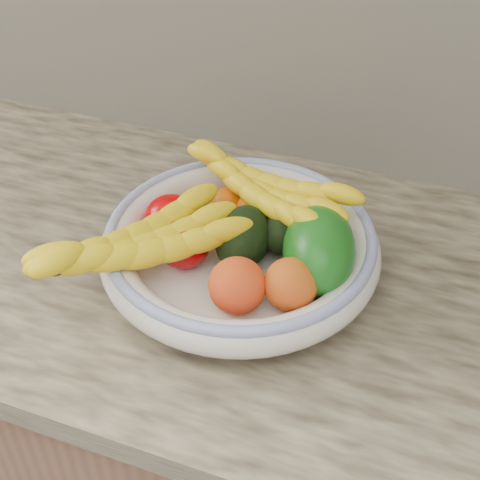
% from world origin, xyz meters
% --- Properties ---
extents(kitchen_counter, '(2.44, 0.66, 1.40)m').
position_xyz_m(kitchen_counter, '(0.00, 1.69, 0.46)').
color(kitchen_counter, brown).
rests_on(kitchen_counter, ground).
extents(fruit_bowl, '(0.39, 0.39, 0.08)m').
position_xyz_m(fruit_bowl, '(0.00, 1.66, 0.95)').
color(fruit_bowl, silver).
rests_on(fruit_bowl, kitchen_counter).
extents(clementine_back_left, '(0.05, 0.05, 0.05)m').
position_xyz_m(clementine_back_left, '(-0.05, 1.74, 0.95)').
color(clementine_back_left, '#DD5F04').
rests_on(clementine_back_left, fruit_bowl).
extents(clementine_back_right, '(0.05, 0.05, 0.04)m').
position_xyz_m(clementine_back_right, '(0.04, 1.75, 0.95)').
color(clementine_back_right, orange).
rests_on(clementine_back_right, fruit_bowl).
extents(clementine_back_mid, '(0.07, 0.07, 0.05)m').
position_xyz_m(clementine_back_mid, '(-0.01, 1.74, 0.95)').
color(clementine_back_mid, orange).
rests_on(clementine_back_mid, fruit_bowl).
extents(tomato_left, '(0.11, 0.11, 0.07)m').
position_xyz_m(tomato_left, '(-0.11, 1.67, 0.96)').
color(tomato_left, '#BE0002').
rests_on(tomato_left, fruit_bowl).
extents(tomato_near_left, '(0.08, 0.08, 0.07)m').
position_xyz_m(tomato_near_left, '(-0.07, 1.62, 0.96)').
color(tomato_near_left, '#B00308').
rests_on(tomato_near_left, fruit_bowl).
extents(avocado_center, '(0.09, 0.12, 0.08)m').
position_xyz_m(avocado_center, '(0.00, 1.66, 0.96)').
color(avocado_center, black).
rests_on(avocado_center, fruit_bowl).
extents(avocado_right, '(0.09, 0.11, 0.06)m').
position_xyz_m(avocado_right, '(0.06, 1.70, 0.96)').
color(avocado_right, black).
rests_on(avocado_right, fruit_bowl).
extents(green_mango, '(0.16, 0.18, 0.13)m').
position_xyz_m(green_mango, '(0.11, 1.66, 0.98)').
color(green_mango, '#105710').
rests_on(green_mango, fruit_bowl).
extents(peach_front, '(0.08, 0.08, 0.07)m').
position_xyz_m(peach_front, '(0.03, 1.57, 0.97)').
color(peach_front, orange).
rests_on(peach_front, fruit_bowl).
extents(peach_right, '(0.07, 0.07, 0.07)m').
position_xyz_m(peach_right, '(0.09, 1.59, 0.97)').
color(peach_right, orange).
rests_on(peach_right, fruit_bowl).
extents(banana_bunch_back, '(0.31, 0.20, 0.08)m').
position_xyz_m(banana_bunch_back, '(0.01, 1.74, 0.99)').
color(banana_bunch_back, yellow).
rests_on(banana_bunch_back, fruit_bowl).
extents(banana_bunch_front, '(0.29, 0.32, 0.09)m').
position_xyz_m(banana_bunch_front, '(-0.11, 1.57, 0.98)').
color(banana_bunch_front, yellow).
rests_on(banana_bunch_front, fruit_bowl).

